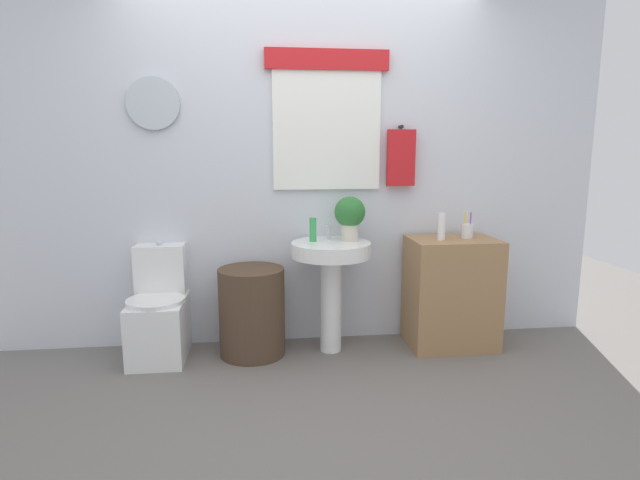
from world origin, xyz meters
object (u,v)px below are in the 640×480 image
(pedestal_sink, at_px, (331,268))
(toothbrush_cup, at_px, (467,231))
(wooden_cabinet, at_px, (451,293))
(potted_plant, at_px, (350,215))
(soap_bottle, at_px, (313,230))
(laundry_hamper, at_px, (252,312))
(lotion_bottle, at_px, (442,227))
(toilet, at_px, (159,315))

(pedestal_sink, bearing_deg, toothbrush_cup, 1.16)
(wooden_cabinet, bearing_deg, potted_plant, 175.34)
(soap_bottle, distance_m, potted_plant, 0.28)
(soap_bottle, bearing_deg, wooden_cabinet, -2.87)
(laundry_hamper, bearing_deg, wooden_cabinet, 0.00)
(toothbrush_cup, bearing_deg, pedestal_sink, -178.84)
(pedestal_sink, distance_m, lotion_bottle, 0.82)
(pedestal_sink, bearing_deg, lotion_bottle, -2.98)
(toilet, xyz_separation_m, wooden_cabinet, (2.06, -0.03, 0.10))
(laundry_hamper, bearing_deg, toilet, 176.90)
(laundry_hamper, xyz_separation_m, soap_bottle, (0.43, 0.05, 0.56))
(pedestal_sink, height_order, lotion_bottle, lotion_bottle)
(toilet, height_order, pedestal_sink, pedestal_sink)
(potted_plant, relative_size, toothbrush_cup, 1.67)
(laundry_hamper, relative_size, potted_plant, 1.98)
(toilet, distance_m, lotion_bottle, 2.04)
(toilet, xyz_separation_m, lotion_bottle, (1.95, -0.07, 0.59))
(pedestal_sink, relative_size, lotion_bottle, 4.15)
(lotion_bottle, bearing_deg, toilet, 177.82)
(toilet, distance_m, toothbrush_cup, 2.23)
(pedestal_sink, xyz_separation_m, wooden_cabinet, (0.88, 0.00, -0.21))
(pedestal_sink, distance_m, wooden_cabinet, 0.90)
(lotion_bottle, xyz_separation_m, toothbrush_cup, (0.21, 0.06, -0.04))
(pedestal_sink, bearing_deg, laundry_hamper, 180.00)
(wooden_cabinet, height_order, soap_bottle, soap_bottle)
(toilet, relative_size, potted_plant, 2.52)
(laundry_hamper, distance_m, pedestal_sink, 0.62)
(toilet, bearing_deg, wooden_cabinet, -0.95)
(wooden_cabinet, distance_m, potted_plant, 0.93)
(soap_bottle, height_order, potted_plant, potted_plant)
(lotion_bottle, distance_m, toothbrush_cup, 0.23)
(toilet, xyz_separation_m, potted_plant, (1.32, 0.03, 0.67))
(pedestal_sink, bearing_deg, potted_plant, 23.20)
(wooden_cabinet, bearing_deg, soap_bottle, 177.13)
(potted_plant, bearing_deg, soap_bottle, -177.80)
(pedestal_sink, bearing_deg, soap_bottle, 157.38)
(potted_plant, bearing_deg, toothbrush_cup, -2.73)
(toilet, relative_size, lotion_bottle, 4.13)
(soap_bottle, bearing_deg, toothbrush_cup, -1.57)
(wooden_cabinet, bearing_deg, laundry_hamper, 180.00)
(wooden_cabinet, relative_size, lotion_bottle, 4.20)
(soap_bottle, relative_size, potted_plant, 0.54)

